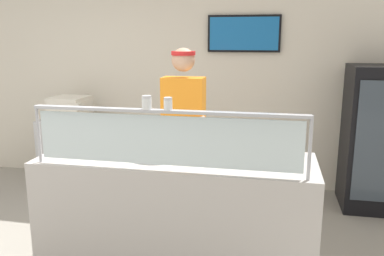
{
  "coord_description": "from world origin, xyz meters",
  "views": [
    {
      "loc": [
        1.77,
        -2.53,
        1.86
      ],
      "look_at": [
        1.17,
        0.4,
        1.18
      ],
      "focal_mm": 37.93,
      "sensor_mm": 36.0,
      "label": 1
    }
  ],
  "objects": [
    {
      "name": "ground_plane",
      "position": [
        1.05,
        1.0,
        0.0
      ],
      "size": [
        12.0,
        12.0,
        0.0
      ],
      "primitive_type": "plane",
      "color": "gray",
      "rests_on": "ground"
    },
    {
      "name": "shop_rear_unit",
      "position": [
        1.06,
        2.47,
        1.36
      ],
      "size": [
        6.51,
        0.13,
        2.7
      ],
      "color": "silver",
      "rests_on": "ground"
    },
    {
      "name": "serving_counter",
      "position": [
        1.05,
        0.36,
        0.47
      ],
      "size": [
        2.11,
        0.72,
        0.95
      ],
      "primitive_type": "cube",
      "color": "#BCB7B2",
      "rests_on": "ground"
    },
    {
      "name": "sneeze_guard",
      "position": [
        1.05,
        0.06,
        1.22
      ],
      "size": [
        1.93,
        0.06,
        0.43
      ],
      "color": "#B2B5BC",
      "rests_on": "serving_counter"
    },
    {
      "name": "pizza_tray",
      "position": [
        0.89,
        0.36,
        0.97
      ],
      "size": [
        0.43,
        0.43,
        0.04
      ],
      "color": "#9EA0A8",
      "rests_on": "serving_counter"
    },
    {
      "name": "pizza_server",
      "position": [
        0.87,
        0.34,
        0.99
      ],
      "size": [
        0.12,
        0.29,
        0.01
      ],
      "primitive_type": "cube",
      "rotation": [
        0.0,
        0.0,
        -0.15
      ],
      "color": "#ADAFB7",
      "rests_on": "pizza_tray"
    },
    {
      "name": "parmesan_shaker",
      "position": [
        0.93,
        0.06,
        1.42
      ],
      "size": [
        0.07,
        0.07,
        0.09
      ],
      "color": "white",
      "rests_on": "sneeze_guard"
    },
    {
      "name": "pepper_flake_shaker",
      "position": [
        1.08,
        0.06,
        1.41
      ],
      "size": [
        0.06,
        0.06,
        0.09
      ],
      "color": "white",
      "rests_on": "sneeze_guard"
    },
    {
      "name": "worker_figure",
      "position": [
        0.97,
        1.02,
        1.01
      ],
      "size": [
        0.41,
        0.5,
        1.76
      ],
      "color": "#23232D",
      "rests_on": "ground"
    },
    {
      "name": "drink_fridge",
      "position": [
        2.86,
        2.03,
        0.78
      ],
      "size": [
        0.64,
        0.66,
        1.56
      ],
      "color": "black",
      "rests_on": "ground"
    },
    {
      "name": "prep_shelf",
      "position": [
        -0.68,
        1.99,
        0.43
      ],
      "size": [
        0.7,
        0.55,
        0.87
      ],
      "primitive_type": "cube",
      "color": "#B7BABF",
      "rests_on": "ground"
    },
    {
      "name": "pizza_box_stack",
      "position": [
        -0.68,
        1.99,
        1.0
      ],
      "size": [
        0.44,
        0.43,
        0.27
      ],
      "color": "silver",
      "rests_on": "prep_shelf"
    }
  ]
}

